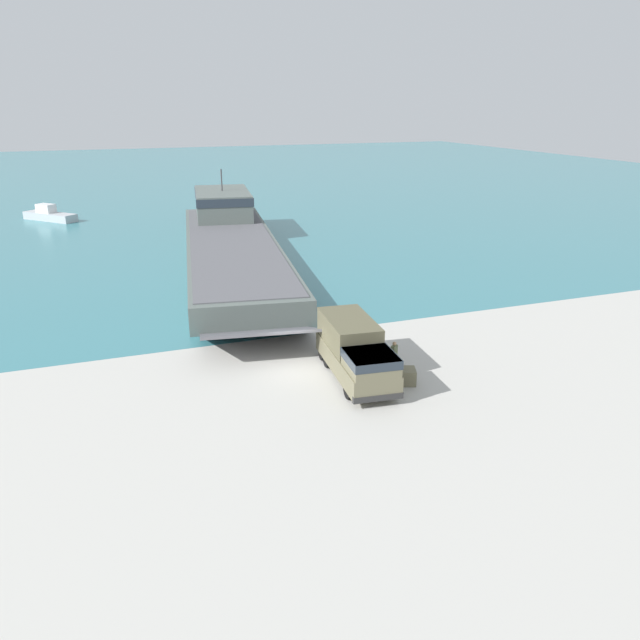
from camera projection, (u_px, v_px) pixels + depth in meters
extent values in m
plane|color=#B7B5AD|center=(292.00, 366.00, 36.10)|extent=(240.00, 240.00, 0.00)
cube|color=teal|center=(140.00, 181.00, 119.98)|extent=(240.00, 180.00, 0.01)
cube|color=#56605B|center=(232.00, 252.00, 59.23)|extent=(14.31, 40.26, 1.95)
cube|color=#56565B|center=(232.00, 241.00, 58.89)|extent=(13.40, 38.60, 0.08)
cube|color=#56605B|center=(223.00, 204.00, 71.07)|extent=(7.51, 11.81, 2.98)
cube|color=#28333D|center=(222.00, 196.00, 70.77)|extent=(7.69, 11.94, 0.89)
cylinder|color=#3F3F42|center=(222.00, 180.00, 70.17)|extent=(0.16, 0.16, 2.40)
cube|color=#56565B|center=(259.00, 333.00, 38.38)|extent=(7.95, 6.72, 2.01)
cube|color=#6B664C|center=(356.00, 362.00, 34.36)|extent=(3.34, 7.85, 1.10)
cube|color=#6B664C|center=(371.00, 362.00, 31.73)|extent=(2.68, 2.83, 0.92)
cube|color=#28333D|center=(371.00, 358.00, 31.66)|extent=(2.76, 2.86, 0.46)
cube|color=brown|center=(349.00, 331.00, 35.11)|extent=(2.96, 5.06, 1.54)
cube|color=#2D2D2D|center=(378.00, 398.00, 31.09)|extent=(2.65, 0.51, 0.32)
cylinder|color=black|center=(389.00, 383.00, 32.58)|extent=(0.44, 1.24, 1.21)
cylinder|color=black|center=(349.00, 387.00, 32.06)|extent=(0.44, 1.24, 1.21)
cylinder|color=black|center=(364.00, 353.00, 36.39)|extent=(0.44, 1.24, 1.21)
cylinder|color=black|center=(328.00, 357.00, 35.87)|extent=(0.44, 1.24, 1.21)
cylinder|color=black|center=(358.00, 346.00, 37.40)|extent=(0.44, 1.24, 1.21)
cylinder|color=black|center=(323.00, 350.00, 36.88)|extent=(0.44, 1.24, 1.21)
cylinder|color=#566042|center=(393.00, 364.00, 35.42)|extent=(0.14, 0.14, 0.84)
cylinder|color=#566042|center=(394.00, 363.00, 35.56)|extent=(0.14, 0.14, 0.84)
cube|color=#566042|center=(394.00, 351.00, 35.24)|extent=(0.50, 0.45, 0.66)
sphere|color=tan|center=(394.00, 344.00, 35.10)|extent=(0.23, 0.23, 0.23)
cube|color=#B7BABF|center=(50.00, 217.00, 80.12)|extent=(6.72, 7.09, 0.98)
cube|color=silver|center=(46.00, 208.00, 80.03)|extent=(2.60, 2.66, 1.07)
cube|color=#6B664C|center=(407.00, 376.00, 33.78)|extent=(1.15, 1.25, 0.85)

